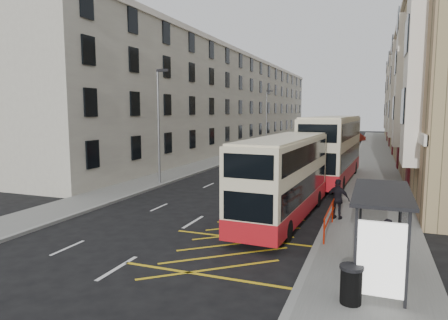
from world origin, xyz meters
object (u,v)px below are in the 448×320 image
at_px(double_decker_rear, 332,149).
at_px(pedestrian_mid, 382,261).
at_px(pedestrian_far, 338,199).
at_px(pedestrian_near, 386,241).
at_px(car_silver, 292,138).
at_px(street_lamp_far, 267,116).
at_px(car_red, 356,137).
at_px(litter_bin, 351,284).
at_px(white_van, 279,142).
at_px(bus_shelter, 387,218).
at_px(double_decker_front, 284,178).
at_px(car_dark, 314,135).
at_px(street_lamp_near, 159,120).

distance_m(double_decker_rear, pedestrian_mid, 19.07).
bearing_deg(pedestrian_far, pedestrian_near, 125.16).
bearing_deg(pedestrian_mid, car_silver, 99.50).
height_order(street_lamp_far, pedestrian_near, street_lamp_far).
relative_size(car_silver, car_red, 0.70).
distance_m(pedestrian_mid, car_red, 61.51).
distance_m(litter_bin, white_van, 48.73).
relative_size(bus_shelter, pedestrian_far, 2.22).
xyz_separation_m(pedestrian_near, car_red, (-3.53, 59.18, -0.15)).
height_order(bus_shelter, litter_bin, bus_shelter).
distance_m(street_lamp_far, double_decker_rear, 26.91).
xyz_separation_m(bus_shelter, pedestrian_far, (-1.93, 6.85, -1.03)).
height_order(street_lamp_far, pedestrian_far, street_lamp_far).
distance_m(double_decker_rear, car_red, 42.71).
distance_m(litter_bin, pedestrian_mid, 1.37).
xyz_separation_m(double_decker_rear, pedestrian_far, (1.41, -11.24, -1.37)).
height_order(street_lamp_far, white_van, street_lamp_far).
bearing_deg(street_lamp_far, double_decker_front, -74.10).
height_order(bus_shelter, car_red, bus_shelter).
height_order(street_lamp_far, litter_bin, street_lamp_far).
bearing_deg(car_dark, car_silver, -83.33).
height_order(car_dark, car_red, car_red).
bearing_deg(double_decker_front, pedestrian_near, -43.81).
bearing_deg(pedestrian_far, double_decker_front, 24.81).
xyz_separation_m(street_lamp_far, double_decker_rear, (11.35, -24.30, -2.16)).
relative_size(bus_shelter, litter_bin, 4.09).
bearing_deg(street_lamp_far, street_lamp_near, -90.00).
xyz_separation_m(litter_bin, pedestrian_far, (-1.08, 8.58, 0.42)).
bearing_deg(double_decker_front, white_van, 106.07).
xyz_separation_m(double_decker_front, car_red, (0.99, 54.38, -1.27)).
distance_m(street_lamp_near, car_dark, 54.12).
height_order(litter_bin, pedestrian_near, pedestrian_near).
bearing_deg(car_silver, double_decker_front, -89.97).
height_order(double_decker_rear, pedestrian_mid, double_decker_rear).
height_order(bus_shelter, pedestrian_far, bus_shelter).
bearing_deg(double_decker_front, bus_shelter, -52.30).
distance_m(street_lamp_far, pedestrian_far, 37.93).
relative_size(bus_shelter, white_van, 0.74).
distance_m(street_lamp_far, litter_bin, 46.42).
bearing_deg(litter_bin, pedestrian_near, 74.36).
bearing_deg(car_red, litter_bin, 107.04).
distance_m(street_lamp_near, pedestrian_far, 14.35).
relative_size(pedestrian_near, white_van, 0.27).
relative_size(bus_shelter, street_lamp_far, 0.53).
relative_size(street_lamp_near, double_decker_rear, 0.65).
xyz_separation_m(pedestrian_mid, pedestrian_far, (-1.84, 7.50, 0.07)).
bearing_deg(litter_bin, white_van, 105.10).
distance_m(street_lamp_far, car_dark, 24.42).
bearing_deg(double_decker_rear, litter_bin, -79.73).
bearing_deg(double_decker_front, car_dark, 99.68).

